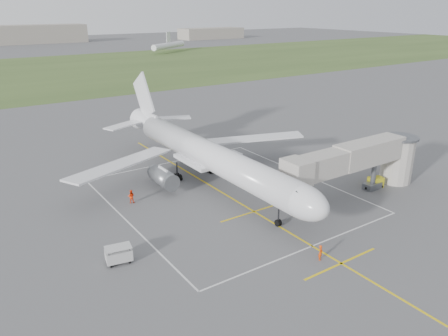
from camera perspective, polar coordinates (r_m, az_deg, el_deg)
ground at (r=61.75m, az=-1.76°, el=-2.33°), size 700.00×700.00×0.00m
grass_strip at (r=182.31m, az=-24.75°, el=11.06°), size 700.00×120.00×0.02m
apron_markings at (r=57.32m, az=1.38°, el=-4.18°), size 28.20×60.00×0.01m
airliner at (r=60.79m, az=-2.18°, el=1.72°), size 38.93×46.75×13.52m
jet_bridge at (r=60.78m, az=17.92°, el=1.05°), size 23.40×5.00×7.20m
gpu_unit at (r=64.62m, az=19.18°, el=-1.76°), size 2.23×1.83×1.46m
baggage_cart at (r=44.96m, az=-13.59°, el=-10.93°), size 2.75×1.94×1.75m
ramp_worker_nose at (r=45.25m, az=12.50°, el=-10.73°), size 0.71×0.65×1.63m
ramp_worker_wing at (r=57.46m, az=-12.04°, el=-3.64°), size 1.08×1.01×1.77m
distant_aircraft at (r=215.95m, az=-25.82°, el=13.05°), size 178.91×46.54×8.85m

